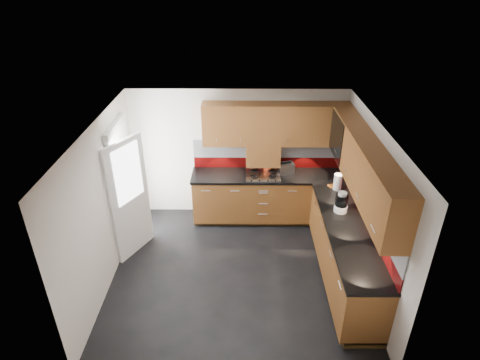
{
  "coord_description": "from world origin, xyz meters",
  "views": [
    {
      "loc": [
        0.08,
        -4.8,
        4.28
      ],
      "look_at": [
        0.05,
        0.65,
        1.29
      ],
      "focal_mm": 30.0,
      "sensor_mm": 36.0,
      "label": 1
    }
  ],
  "objects_px": {
    "toaster": "(286,168)",
    "food_processor": "(341,203)",
    "utensil_pot": "(268,165)",
    "gas_hob": "(263,175)"
  },
  "relations": [
    {
      "from": "toaster",
      "to": "utensil_pot",
      "type": "bearing_deg",
      "value": 164.36
    },
    {
      "from": "utensil_pot",
      "to": "gas_hob",
      "type": "bearing_deg",
      "value": -115.74
    },
    {
      "from": "gas_hob",
      "to": "toaster",
      "type": "height_order",
      "value": "toaster"
    },
    {
      "from": "gas_hob",
      "to": "food_processor",
      "type": "xyz_separation_m",
      "value": [
        1.12,
        -1.16,
        0.14
      ]
    },
    {
      "from": "utensil_pot",
      "to": "toaster",
      "type": "relative_size",
      "value": 1.55
    },
    {
      "from": "utensil_pot",
      "to": "food_processor",
      "type": "xyz_separation_m",
      "value": [
        1.03,
        -1.34,
        0.05
      ]
    },
    {
      "from": "utensil_pot",
      "to": "toaster",
      "type": "distance_m",
      "value": 0.33
    },
    {
      "from": "toaster",
      "to": "food_processor",
      "type": "distance_m",
      "value": 1.44
    },
    {
      "from": "toaster",
      "to": "food_processor",
      "type": "height_order",
      "value": "food_processor"
    },
    {
      "from": "gas_hob",
      "to": "food_processor",
      "type": "distance_m",
      "value": 1.62
    }
  ]
}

